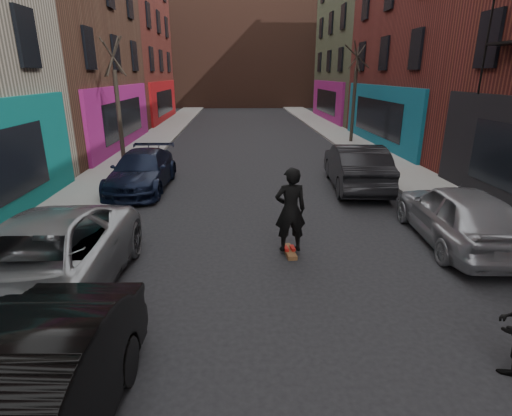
{
  "coord_description": "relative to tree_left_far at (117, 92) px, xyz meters",
  "views": [
    {
      "loc": [
        -0.93,
        -0.62,
        4.13
      ],
      "look_at": [
        -0.56,
        6.88,
        1.6
      ],
      "focal_mm": 28.0,
      "sensor_mm": 36.0,
      "label": 1
    }
  ],
  "objects": [
    {
      "name": "sidewalk_left",
      "position": [
        -0.05,
        12.0,
        -3.31
      ],
      "size": [
        2.5,
        84.0,
        0.13
      ],
      "primitive_type": "cube",
      "color": "gray",
      "rests_on": "ground"
    },
    {
      "name": "sidewalk_right",
      "position": [
        12.45,
        12.0,
        -3.31
      ],
      "size": [
        2.5,
        84.0,
        0.13
      ],
      "primitive_type": "cube",
      "color": "gray",
      "rests_on": "ground"
    },
    {
      "name": "building_far",
      "position": [
        6.2,
        38.0,
        3.62
      ],
      "size": [
        40.0,
        10.0,
        14.0
      ],
      "primitive_type": "cube",
      "color": "#47281E",
      "rests_on": "ground"
    },
    {
      "name": "tree_left_far",
      "position": [
        0.0,
        0.0,
        0.0
      ],
      "size": [
        2.0,
        2.0,
        6.5
      ],
      "primitive_type": null,
      "color": "black",
      "rests_on": "sidewalk_left"
    },
    {
      "name": "tree_right_far",
      "position": [
        12.4,
        6.0,
        0.15
      ],
      "size": [
        2.0,
        2.0,
        6.8
      ],
      "primitive_type": null,
      "color": "black",
      "rests_on": "sidewalk_right"
    },
    {
      "name": "parked_left_far",
      "position": [
        1.6,
        -11.89,
        -2.59
      ],
      "size": [
        2.68,
        5.74,
        1.59
      ],
      "primitive_type": "imported",
      "rotation": [
        0.0,
        0.0,
        -0.01
      ],
      "color": "gray",
      "rests_on": "ground"
    },
    {
      "name": "parked_left_end",
      "position": [
        1.73,
        -3.91,
        -2.68
      ],
      "size": [
        2.08,
        4.88,
        1.4
      ],
      "primitive_type": "imported",
      "rotation": [
        0.0,
        0.0,
        -0.02
      ],
      "color": "black",
      "rests_on": "ground"
    },
    {
      "name": "parked_right_far",
      "position": [
        10.8,
        -9.46,
        -2.6
      ],
      "size": [
        2.16,
        4.71,
        1.57
      ],
      "primitive_type": "imported",
      "rotation": [
        0.0,
        0.0,
        3.07
      ],
      "color": "#95979E",
      "rests_on": "ground"
    },
    {
      "name": "parked_right_end",
      "position": [
        9.73,
        -4.13,
        -2.55
      ],
      "size": [
        2.21,
        5.2,
        1.67
      ],
      "primitive_type": "imported",
      "rotation": [
        0.0,
        0.0,
        3.05
      ],
      "color": "black",
      "rests_on": "ground"
    },
    {
      "name": "skateboard",
      "position": [
        6.5,
        -9.87,
        -3.33
      ],
      "size": [
        0.29,
        0.82,
        0.1
      ],
      "primitive_type": "cube",
      "rotation": [
        0.0,
        0.0,
        0.09
      ],
      "color": "brown",
      "rests_on": "ground"
    },
    {
      "name": "skateboarder",
      "position": [
        6.5,
        -9.87,
        -2.26
      ],
      "size": [
        0.78,
        0.55,
        2.03
      ],
      "primitive_type": "imported",
      "rotation": [
        0.0,
        0.0,
        3.24
      ],
      "color": "black",
      "rests_on": "skateboard"
    }
  ]
}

